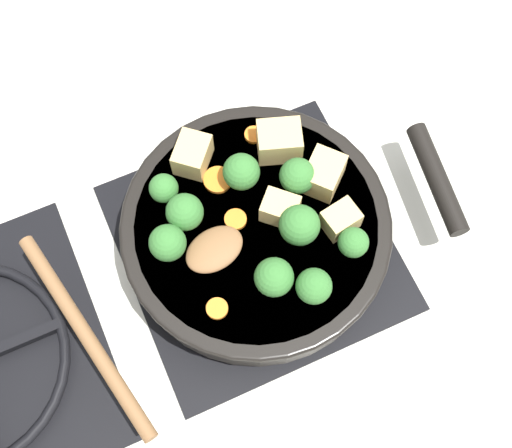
{
  "coord_description": "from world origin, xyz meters",
  "views": [
    {
      "loc": [
        -0.27,
        0.12,
        0.82
      ],
      "look_at": [
        0.0,
        0.0,
        0.08
      ],
      "focal_mm": 50.0,
      "sensor_mm": 36.0,
      "label": 1
    }
  ],
  "objects": [
    {
      "name": "broccoli_floret_tall_stem",
      "position": [
        0.01,
        0.1,
        0.1
      ],
      "size": [
        0.04,
        0.04,
        0.05
      ],
      "color": "#709956",
      "rests_on": "skillet_pan"
    },
    {
      "name": "broccoli_floret_north_edge",
      "position": [
        0.03,
        0.07,
        0.1
      ],
      "size": [
        0.04,
        0.04,
        0.05
      ],
      "color": "#709956",
      "rests_on": "skillet_pan"
    },
    {
      "name": "tofu_cube_west_chunk",
      "position": [
        0.02,
        -0.09,
        0.1
      ],
      "size": [
        0.06,
        0.06,
        0.04
      ],
      "primitive_type": "cube",
      "rotation": [
        0.0,
        0.0,
        2.3
      ],
      "color": "#DBB770",
      "rests_on": "skillet_pan"
    },
    {
      "name": "tofu_cube_center_large",
      "position": [
        -0.04,
        -0.08,
        0.09
      ],
      "size": [
        0.04,
        0.04,
        0.03
      ],
      "primitive_type": "cube",
      "rotation": [
        0.0,
        0.0,
        4.88
      ],
      "color": "#DBB770",
      "rests_on": "skillet_pan"
    },
    {
      "name": "broccoli_floret_small_inner",
      "position": [
        0.07,
        0.08,
        0.1
      ],
      "size": [
        0.03,
        0.03,
        0.04
      ],
      "color": "#709956",
      "rests_on": "skillet_pan"
    },
    {
      "name": "carrot_slice_under_broccoli",
      "position": [
        0.1,
        -0.04,
        0.08
      ],
      "size": [
        0.02,
        0.02,
        0.01
      ],
      "primitive_type": "cylinder",
      "color": "orange",
      "rests_on": "skillet_pan"
    },
    {
      "name": "front_burner_grate",
      "position": [
        0.0,
        0.0,
        0.01
      ],
      "size": [
        0.31,
        0.31,
        0.03
      ],
      "color": "black",
      "rests_on": "ground_plane"
    },
    {
      "name": "tofu_cube_east_chunk",
      "position": [
        0.07,
        -0.06,
        0.1
      ],
      "size": [
        0.05,
        0.06,
        0.04
      ],
      "primitive_type": "cube",
      "rotation": [
        0.0,
        0.0,
        1.24
      ],
      "color": "#DBB770",
      "rests_on": "skillet_pan"
    },
    {
      "name": "tofu_cube_near_handle",
      "position": [
        0.0,
        -0.03,
        0.09
      ],
      "size": [
        0.05,
        0.05,
        0.03
      ],
      "primitive_type": "cube",
      "rotation": [
        0.0,
        0.0,
        0.81
      ],
      "color": "#DBB770",
      "rests_on": "skillet_pan"
    },
    {
      "name": "skillet_pan",
      "position": [
        -0.0,
        -0.0,
        0.06
      ],
      "size": [
        0.31,
        0.39,
        0.05
      ],
      "color": "black",
      "rests_on": "front_burner_grate"
    },
    {
      "name": "broccoli_floret_near_spoon",
      "position": [
        -0.03,
        -0.04,
        0.11
      ],
      "size": [
        0.05,
        0.05,
        0.05
      ],
      "color": "#709956",
      "rests_on": "skillet_pan"
    },
    {
      "name": "broccoli_floret_center_top",
      "position": [
        -0.07,
        0.01,
        0.11
      ],
      "size": [
        0.04,
        0.04,
        0.05
      ],
      "color": "#709956",
      "rests_on": "skillet_pan"
    },
    {
      "name": "tofu_cube_back_piece",
      "position": [
        0.1,
        0.03,
        0.1
      ],
      "size": [
        0.06,
        0.06,
        0.04
      ],
      "primitive_type": "cube",
      "rotation": [
        0.0,
        0.0,
        5.57
      ],
      "color": "#DBB770",
      "rests_on": "skillet_pan"
    },
    {
      "name": "ground_plane",
      "position": [
        0.0,
        0.0,
        0.0
      ],
      "size": [
        2.4,
        2.4,
        0.0
      ],
      "primitive_type": "plane",
      "color": "silver"
    },
    {
      "name": "broccoli_floret_east_rim",
      "position": [
        0.05,
        -0.01,
        0.1
      ],
      "size": [
        0.04,
        0.04,
        0.05
      ],
      "color": "#709956",
      "rests_on": "skillet_pan"
    },
    {
      "name": "wooden_spoon",
      "position": [
        -0.03,
        0.15,
        0.09
      ],
      "size": [
        0.26,
        0.23,
        0.02
      ],
      "color": "brown",
      "rests_on": "skillet_pan"
    },
    {
      "name": "carrot_slice_orange_thin",
      "position": [
        -0.07,
        0.08,
        0.08
      ],
      "size": [
        0.02,
        0.02,
        0.01
      ],
      "primitive_type": "cylinder",
      "color": "orange",
      "rests_on": "skillet_pan"
    },
    {
      "name": "carrot_slice_edge_slice",
      "position": [
        0.01,
        0.02,
        0.08
      ],
      "size": [
        0.03,
        0.03,
        0.01
      ],
      "primitive_type": "cylinder",
      "color": "orange",
      "rests_on": "skillet_pan"
    },
    {
      "name": "broccoli_floret_south_cluster",
      "position": [
        0.02,
        -0.06,
        0.1
      ],
      "size": [
        0.04,
        0.04,
        0.05
      ],
      "color": "#709956",
      "rests_on": "skillet_pan"
    },
    {
      "name": "broccoli_floret_west_rim",
      "position": [
        -0.1,
        -0.02,
        0.1
      ],
      "size": [
        0.04,
        0.04,
        0.05
      ],
      "color": "#709956",
      "rests_on": "skillet_pan"
    },
    {
      "name": "carrot_slice_near_center",
      "position": [
        0.07,
        0.02,
        0.08
      ],
      "size": [
        0.03,
        0.03,
        0.01
      ],
      "primitive_type": "cylinder",
      "color": "orange",
      "rests_on": "skillet_pan"
    },
    {
      "name": "broccoli_floret_mid_floret",
      "position": [
        -0.07,
        -0.08,
        0.1
      ],
      "size": [
        0.03,
        0.03,
        0.04
      ],
      "color": "#709956",
      "rests_on": "skillet_pan"
    }
  ]
}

